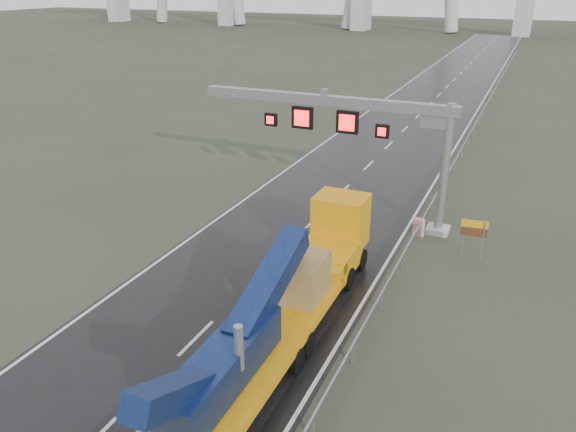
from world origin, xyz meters
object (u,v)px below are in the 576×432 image
at_px(sign_gantry, 360,125).
at_px(exit_sign_pair, 474,232).
at_px(striped_barrier, 419,227).
at_px(heavy_haul_truck, 286,298).

relative_size(sign_gantry, exit_sign_pair, 6.80).
relative_size(exit_sign_pair, striped_barrier, 2.22).
bearing_deg(exit_sign_pair, sign_gantry, 153.51).
bearing_deg(exit_sign_pair, striped_barrier, 143.48).
distance_m(sign_gantry, striped_barrier, 6.49).
xyz_separation_m(sign_gantry, heavy_haul_truck, (1.02, -12.33, -3.93)).
xyz_separation_m(heavy_haul_truck, striped_barrier, (2.87, 11.47, -1.19)).
height_order(heavy_haul_truck, exit_sign_pair, heavy_haul_truck).
height_order(sign_gantry, heavy_haul_truck, sign_gantry).
height_order(exit_sign_pair, striped_barrier, exit_sign_pair).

